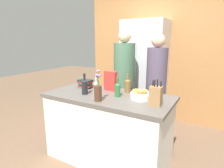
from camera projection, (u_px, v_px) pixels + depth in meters
The scene contains 16 objects.
ground_plane at pixel (108, 157), 2.56m from camera, with size 14.00×14.00×0.00m, color brown.
kitchen_island at pixel (108, 127), 2.45m from camera, with size 1.60×0.78×0.89m.
back_wall_wood at pixel (154, 54), 3.77m from camera, with size 2.80×0.12×2.60m.
refrigerator at pixel (144, 73), 3.57m from camera, with size 0.78×0.62×1.92m.
fruit_bowl at pixel (141, 95), 2.18m from camera, with size 0.25×0.25×0.11m.
knife_block at pixel (156, 96), 1.95m from camera, with size 0.12×0.10×0.28m.
flower_vase at pixel (98, 91), 2.09m from camera, with size 0.09×0.09×0.36m.
cereal_box at pixel (110, 81), 2.53m from camera, with size 0.19×0.09×0.26m.
coffee_mug at pixel (82, 81), 2.91m from camera, with size 0.11×0.11×0.10m.
book_stack at pixel (85, 84), 2.68m from camera, with size 0.20×0.16×0.12m.
bottle_oil at pixel (96, 87), 2.42m from camera, with size 0.07×0.07×0.22m.
bottle_vinegar at pixel (117, 89), 2.25m from camera, with size 0.07×0.07×0.24m.
bottle_wine at pixel (85, 86), 2.36m from camera, with size 0.08×0.08×0.27m.
bottle_water at pixel (128, 85), 2.44m from camera, with size 0.08×0.08×0.25m.
person_at_sink at pixel (124, 77), 3.06m from camera, with size 0.34×0.34×1.72m.
person_in_blue at pixel (156, 84), 2.70m from camera, with size 0.29×0.29×1.66m.
Camera 1 is at (1.17, -1.93, 1.56)m, focal length 30.00 mm.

